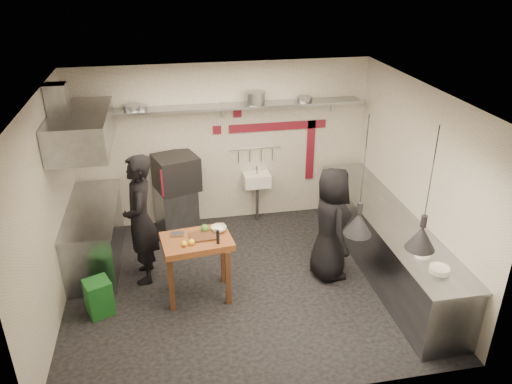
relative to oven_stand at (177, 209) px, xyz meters
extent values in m
plane|color=black|center=(0.87, -1.81, -0.40)|extent=(5.00, 5.00, 0.00)
plane|color=beige|center=(0.87, -1.81, 2.40)|extent=(5.00, 5.00, 0.00)
cube|color=beige|center=(0.87, 0.29, 1.00)|extent=(5.00, 0.04, 2.80)
cube|color=beige|center=(0.87, -3.91, 1.00)|extent=(5.00, 0.04, 2.80)
cube|color=beige|center=(-1.63, -1.81, 1.00)|extent=(0.04, 4.20, 2.80)
cube|color=beige|center=(3.37, -1.81, 1.00)|extent=(0.04, 4.20, 2.80)
cube|color=maroon|center=(1.82, 0.27, 1.28)|extent=(1.70, 0.02, 0.14)
cube|color=maroon|center=(2.42, 0.27, 0.80)|extent=(0.14, 0.02, 1.10)
cube|color=maroon|center=(1.12, 0.27, 1.55)|extent=(0.14, 0.02, 0.14)
cube|color=maroon|center=(0.77, 0.27, 1.28)|extent=(0.14, 0.02, 0.14)
cube|color=gray|center=(0.87, 0.11, 1.72)|extent=(4.60, 0.34, 0.04)
cube|color=gray|center=(-1.03, 0.26, 1.62)|extent=(0.04, 0.06, 0.24)
cube|color=gray|center=(0.87, 0.26, 1.62)|extent=(0.04, 0.06, 0.24)
cube|color=gray|center=(2.77, 0.26, 1.62)|extent=(0.04, 0.06, 0.24)
cylinder|color=gray|center=(-0.56, 0.11, 1.79)|extent=(0.28, 0.28, 0.09)
cylinder|color=gray|center=(-0.45, 0.11, 1.78)|extent=(0.32, 0.32, 0.07)
cylinder|color=gray|center=(1.40, 0.11, 1.84)|extent=(0.36, 0.36, 0.20)
cylinder|color=gray|center=(2.23, 0.11, 1.78)|extent=(0.30, 0.30, 0.08)
cube|color=gray|center=(0.00, 0.00, 0.00)|extent=(0.76, 0.72, 0.80)
cube|color=black|center=(0.04, -0.04, 0.69)|extent=(0.82, 0.80, 0.58)
cube|color=maroon|center=(0.02, -0.35, 0.69)|extent=(0.49, 0.18, 0.46)
cube|color=black|center=(0.01, -0.33, 0.69)|extent=(0.33, 0.12, 0.34)
cube|color=silver|center=(1.42, 0.11, 0.38)|extent=(0.46, 0.34, 0.22)
cylinder|color=gray|center=(1.42, 0.11, 0.56)|extent=(0.03, 0.03, 0.14)
cylinder|color=gray|center=(1.42, 0.07, -0.06)|extent=(0.06, 0.06, 0.66)
cylinder|color=gray|center=(1.42, 0.25, 0.92)|extent=(0.90, 0.02, 0.02)
cube|color=gray|center=(3.02, -1.81, 0.05)|extent=(0.70, 3.80, 0.90)
cube|color=gray|center=(3.02, -1.81, 0.52)|extent=(0.76, 3.90, 0.03)
cylinder|color=silver|center=(2.99, -3.26, 0.56)|extent=(0.30, 0.30, 0.07)
cylinder|color=silver|center=(2.97, -2.90, 0.56)|extent=(0.24, 0.24, 0.05)
cube|color=gray|center=(-1.28, -0.76, 0.05)|extent=(0.70, 1.90, 0.90)
cube|color=gray|center=(-1.28, -0.76, 0.52)|extent=(0.76, 2.00, 0.03)
cube|color=gray|center=(-1.23, -0.76, 1.75)|extent=(0.78, 1.60, 0.50)
cube|color=gray|center=(-1.48, -0.76, 2.15)|extent=(0.28, 0.28, 0.50)
cube|color=#154F1C|center=(-1.12, -2.07, -0.15)|extent=(0.41, 0.41, 0.50)
cube|color=#502F1B|center=(0.32, -1.91, 0.53)|extent=(0.39, 0.29, 0.02)
cylinder|color=black|center=(0.48, -2.11, 0.62)|extent=(0.05, 0.05, 0.20)
sphere|color=yellow|center=(0.04, -2.10, 0.56)|extent=(0.09, 0.09, 0.07)
sphere|color=yellow|center=(0.14, -2.07, 0.56)|extent=(0.09, 0.09, 0.08)
sphere|color=#407E2B|center=(0.34, -1.77, 0.57)|extent=(0.12, 0.12, 0.11)
cube|color=gray|center=(-0.03, -1.80, 0.54)|extent=(0.19, 0.14, 0.03)
imported|color=silver|center=(0.53, -1.79, 0.55)|extent=(0.26, 0.26, 0.07)
imported|color=black|center=(-0.53, -1.35, 0.57)|extent=(0.47, 0.71, 1.93)
imported|color=black|center=(2.14, -1.78, 0.46)|extent=(0.58, 0.86, 1.71)
camera|label=1|loc=(-0.07, -7.71, 3.96)|focal=35.00mm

